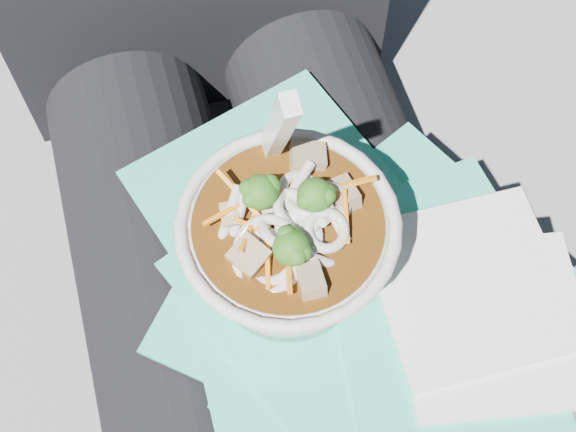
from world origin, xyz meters
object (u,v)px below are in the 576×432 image
object	(u,v)px
lap	(278,300)
person_body	(249,194)
plastic_bag	(349,292)
stone_ledge	(249,282)
udon_bowl	(288,242)

from	to	relation	value
lap	person_body	world-z (taller)	person_body
lap	plastic_bag	bearing A→B (deg)	-41.29
lap	stone_ledge	bearing A→B (deg)	90.00
stone_ledge	plastic_bag	xyz separation A→B (m)	(0.04, -0.19, 0.39)
stone_ledge	lap	distance (m)	0.34
stone_ledge	person_body	bearing A→B (deg)	-90.00
stone_ledge	lap	xyz separation A→B (m)	(0.00, -0.15, 0.31)
udon_bowl	stone_ledge	bearing A→B (deg)	91.43
stone_ledge	plastic_bag	bearing A→B (deg)	-76.97
person_body	plastic_bag	bearing A→B (deg)	-71.54
person_body	plastic_bag	world-z (taller)	person_body
person_body	udon_bowl	bearing A→B (deg)	-87.81
lap	plastic_bag	distance (m)	0.10
stone_ledge	udon_bowl	distance (m)	0.48
lap	plastic_bag	size ratio (longest dim) A/B	1.30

